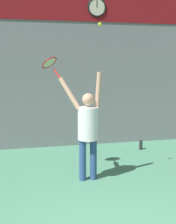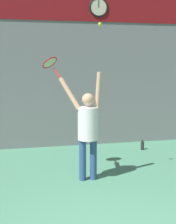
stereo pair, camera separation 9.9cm
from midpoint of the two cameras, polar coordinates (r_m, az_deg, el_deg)
The scene contains 7 objects.
back_wall at distance 8.24m, azimuth -4.49°, elevation 10.93°, with size 18.00×0.10×5.00m.
sponsor_banner at distance 8.30m, azimuth -4.53°, elevation 18.79°, with size 7.37×0.02×0.72m.
scoreboard_clock at distance 8.47m, azimuth 2.30°, elevation 18.61°, with size 0.50×0.05×0.50m.
tennis_player at distance 5.81m, azimuth 0.43°, elevation -2.61°, with size 0.80×0.49×2.05m.
tennis_racket at distance 5.99m, azimuth -6.43°, elevation 8.79°, with size 0.41×0.41×0.41m.
tennis_ball at distance 5.71m, azimuth 2.69°, elevation 15.73°, with size 0.07×0.07×0.07m.
water_bottle at distance 8.19m, azimuth 10.25°, elevation -6.06°, with size 0.09×0.09×0.25m.
Camera 2 is at (-1.10, -2.71, 2.19)m, focal length 50.00 mm.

